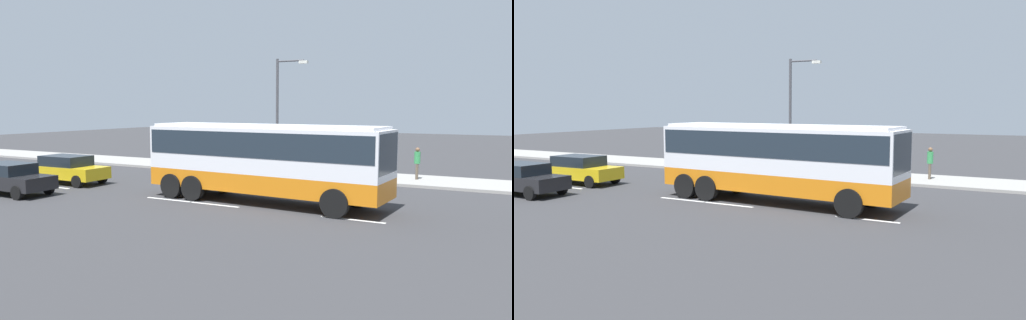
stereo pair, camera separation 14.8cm
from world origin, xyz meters
TOP-DOWN VIEW (x-y plane):
  - ground_plane at (0.00, 0.00)m, footprint 120.00×120.00m
  - sidewalk_curb at (0.00, 8.24)m, footprint 80.00×4.00m
  - lane_centreline at (-1.72, -2.20)m, footprint 34.89×0.16m
  - coach_bus at (-1.56, -0.85)m, footprint 10.75×3.18m
  - car_black_sedan at (-12.93, -4.57)m, footprint 4.19×1.86m
  - car_yellow_taxi at (-13.27, -0.98)m, footprint 4.45×1.95m
  - pedestrian_near_curb at (3.13, 8.30)m, footprint 0.32×0.32m
  - pedestrian_at_crossing at (0.12, 6.93)m, footprint 0.32×0.32m
  - street_lamp at (-4.40, 6.84)m, footprint 1.97×0.24m

SIDE VIEW (x-z plane):
  - ground_plane at x=0.00m, z-range 0.00..0.00m
  - lane_centreline at x=-1.72m, z-range 0.00..0.01m
  - sidewalk_curb at x=0.00m, z-range 0.00..0.15m
  - car_black_sedan at x=-12.93m, z-range 0.05..1.51m
  - car_yellow_taxi at x=-13.27m, z-range 0.04..1.54m
  - pedestrian_at_crossing at x=0.12m, z-range 0.26..1.82m
  - pedestrian_near_curb at x=3.13m, z-range 0.29..2.03m
  - coach_bus at x=-1.56m, z-range 0.40..3.73m
  - street_lamp at x=-4.40m, z-range 0.69..7.38m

